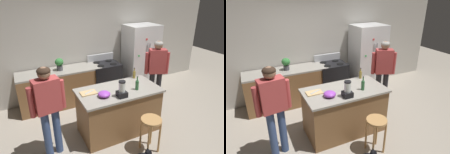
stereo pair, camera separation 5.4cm
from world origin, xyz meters
TOP-DOWN VIEW (x-y plane):
  - ground_plane at (0.00, 0.00)m, footprint 14.00×14.00m
  - back_wall at (0.00, 1.95)m, footprint 8.00×0.10m
  - kitchen_island at (0.00, 0.00)m, footprint 1.61×0.85m
  - back_counter_run at (-0.80, 1.55)m, footprint 2.00×0.64m
  - refrigerator at (1.51, 1.50)m, footprint 0.90×0.73m
  - stove_range at (0.39, 1.52)m, footprint 0.76×0.65m
  - person_by_island_left at (-1.34, -0.08)m, footprint 0.60×0.28m
  - person_by_sink_right at (1.36, 0.57)m, footprint 0.57×0.37m
  - bar_stool at (0.22, -0.77)m, footprint 0.36×0.36m
  - potted_plant at (-0.78, 1.55)m, footprint 0.20×0.20m
  - blender_appliance at (-0.09, -0.27)m, footprint 0.17×0.17m
  - bottle_olive_oil at (0.31, -0.15)m, footprint 0.07×0.07m
  - bottle_vinegar at (0.57, 0.35)m, footprint 0.06×0.06m
  - mixing_bowl at (-0.37, -0.13)m, footprint 0.23×0.23m
  - cutting_board at (-0.58, 0.12)m, footprint 0.30×0.20m
  - chef_knife at (-0.56, 0.12)m, footprint 0.21×0.12m

SIDE VIEW (x-z plane):
  - ground_plane at x=0.00m, z-range 0.00..0.00m
  - back_counter_run at x=-0.80m, z-range 0.00..0.94m
  - kitchen_island at x=0.00m, z-range 0.00..0.94m
  - stove_range at x=0.39m, z-range -0.08..1.04m
  - bar_stool at x=0.22m, z-range 0.19..0.86m
  - refrigerator at x=1.51m, z-range 0.00..1.87m
  - cutting_board at x=-0.58m, z-range 0.94..0.96m
  - chef_knife at x=-0.56m, z-range 0.96..0.96m
  - mixing_bowl at x=-0.37m, z-range 0.94..1.04m
  - person_by_sink_right at x=1.36m, z-range 0.17..1.81m
  - person_by_island_left at x=-1.34m, z-range 0.18..1.83m
  - bottle_vinegar at x=0.57m, z-range 0.91..1.14m
  - bottle_olive_oil at x=0.31m, z-range 0.90..1.18m
  - blender_appliance at x=-0.09m, z-range 0.91..1.22m
  - potted_plant at x=-0.78m, z-range 0.96..1.26m
  - back_wall at x=0.00m, z-range 0.00..2.70m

